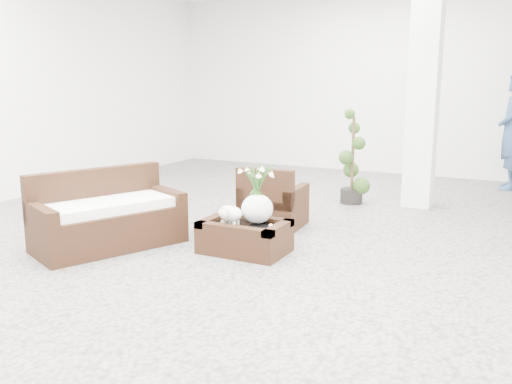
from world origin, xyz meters
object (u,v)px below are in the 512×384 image
at_px(coffee_table, 245,238).
at_px(armchair, 274,196).
at_px(topiary, 353,158).
at_px(loveseat, 108,210).

height_order(coffee_table, armchair, armchair).
bearing_deg(topiary, loveseat, -117.19).
height_order(coffee_table, topiary, topiary).
distance_m(coffee_table, topiary, 2.92).
bearing_deg(loveseat, coffee_table, -46.74).
relative_size(armchair, topiary, 0.56).
bearing_deg(armchair, loveseat, 48.82).
xyz_separation_m(coffee_table, topiary, (0.30, 2.85, 0.53)).
xyz_separation_m(coffee_table, armchair, (-0.19, 1.13, 0.23)).
bearing_deg(topiary, armchair, -105.67).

